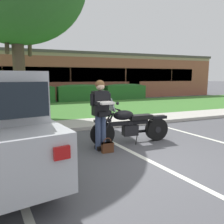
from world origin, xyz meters
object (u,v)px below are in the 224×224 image
(rider_person, at_px, (101,109))
(brick_building, at_px, (59,76))
(hedge_center_left, at_px, (81,93))
(hedge_center_right, at_px, (125,91))
(hedge_left, at_px, (28,94))
(motorcycle, at_px, (133,125))
(handbag, at_px, (107,147))

(rider_person, distance_m, brick_building, 17.27)
(hedge_center_left, bearing_deg, rider_person, -101.67)
(brick_building, bearing_deg, hedge_center_right, -58.09)
(hedge_left, bearing_deg, rider_person, -82.99)
(rider_person, bearing_deg, hedge_center_left, 78.33)
(motorcycle, bearing_deg, hedge_center_right, 65.70)
(rider_person, bearing_deg, motorcycle, 12.42)
(handbag, xyz_separation_m, brick_building, (1.70, 17.42, 1.71))
(hedge_center_right, height_order, brick_building, brick_building)
(handbag, height_order, hedge_left, hedge_left)
(hedge_center_right, relative_size, brick_building, 0.12)
(motorcycle, xyz_separation_m, brick_building, (0.76, 16.93, 1.37))
(handbag, height_order, hedge_center_right, hedge_center_right)
(hedge_left, bearing_deg, brick_building, 64.29)
(motorcycle, height_order, handbag, motorcycle)
(motorcycle, distance_m, hedge_left, 10.78)
(motorcycle, relative_size, handbag, 6.23)
(handbag, distance_m, hedge_center_right, 12.40)
(handbag, bearing_deg, hedge_left, 97.19)
(motorcycle, relative_size, brick_building, 0.08)
(handbag, relative_size, hedge_left, 0.11)
(handbag, xyz_separation_m, hedge_center_right, (5.69, 11.01, 0.51))
(brick_building, bearing_deg, hedge_left, -115.71)
(rider_person, relative_size, brick_building, 0.06)
(motorcycle, distance_m, brick_building, 17.01)
(motorcycle, xyz_separation_m, hedge_center_left, (1.21, 10.52, 0.16))
(motorcycle, distance_m, handbag, 1.11)
(rider_person, height_order, handbag, rider_person)
(hedge_center_left, relative_size, hedge_center_right, 1.03)
(hedge_left, distance_m, hedge_center_left, 3.54)
(rider_person, distance_m, hedge_center_right, 12.19)
(hedge_center_right, bearing_deg, rider_person, -118.19)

